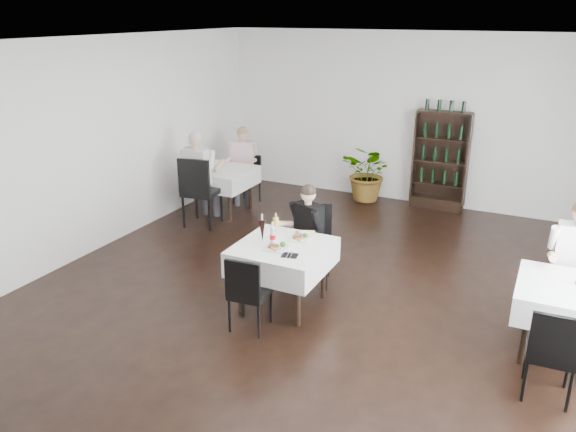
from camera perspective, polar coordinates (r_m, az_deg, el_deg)
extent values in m
plane|color=black|center=(6.69, 1.81, -9.48)|extent=(9.00, 9.00, 0.00)
plane|color=white|center=(5.83, 2.15, 17.11)|extent=(9.00, 9.00, 0.00)
plane|color=white|center=(10.26, 12.44, 9.54)|extent=(7.00, 0.00, 7.00)
plane|color=white|center=(8.12, -21.35, 5.90)|extent=(0.00, 9.00, 9.00)
cube|color=black|center=(10.31, 14.84, 1.33)|extent=(0.90, 0.28, 0.20)
cylinder|color=black|center=(6.51, -4.87, -6.89)|extent=(0.06, 0.06, 0.71)
cylinder|color=black|center=(7.08, -1.86, -4.50)|extent=(0.06, 0.06, 0.71)
cylinder|color=black|center=(6.21, 1.00, -8.26)|extent=(0.06, 0.06, 0.71)
cylinder|color=black|center=(6.80, 3.61, -5.61)|extent=(0.06, 0.06, 0.71)
cube|color=black|center=(6.48, -0.54, -3.29)|extent=(0.85, 0.85, 0.04)
cube|color=white|center=(6.52, -0.54, -4.17)|extent=(1.03, 1.03, 0.30)
cylinder|color=black|center=(9.68, -9.39, 2.12)|extent=(0.06, 0.06, 0.71)
cylinder|color=black|center=(10.22, -7.22, 3.20)|extent=(0.06, 0.06, 0.71)
cylinder|color=black|center=(9.32, -5.96, 1.58)|extent=(0.06, 0.06, 0.71)
cylinder|color=black|center=(9.88, -3.90, 2.71)|extent=(0.06, 0.06, 0.71)
cube|color=black|center=(9.66, -6.71, 4.54)|extent=(0.80, 0.80, 0.04)
cube|color=white|center=(9.69, -6.68, 3.92)|extent=(0.98, 0.98, 0.30)
cylinder|color=black|center=(6.05, 22.92, -10.84)|extent=(0.06, 0.06, 0.71)
cylinder|color=black|center=(6.65, 23.36, -8.01)|extent=(0.06, 0.06, 0.71)
cube|color=black|center=(6.19, 26.75, -6.78)|extent=(0.80, 0.80, 0.04)
cube|color=white|center=(6.24, 26.60, -7.69)|extent=(0.98, 0.98, 0.30)
imported|color=#286221|center=(10.36, 8.24, 4.34)|extent=(1.13, 1.05, 1.04)
cylinder|color=black|center=(7.06, 0.66, -5.67)|extent=(0.04, 0.04, 0.46)
cylinder|color=black|center=(7.42, 1.04, -4.34)|extent=(0.04, 0.04, 0.46)
cylinder|color=black|center=(7.03, 3.92, -5.85)|extent=(0.04, 0.04, 0.46)
cylinder|color=black|center=(7.39, 4.14, -4.50)|extent=(0.04, 0.04, 0.46)
cube|color=black|center=(7.12, 2.47, -3.18)|extent=(0.58, 0.58, 0.07)
cube|color=black|center=(7.21, 2.66, -0.55)|extent=(0.45, 0.19, 0.50)
cylinder|color=black|center=(6.35, -1.73, -9.18)|extent=(0.03, 0.03, 0.40)
cylinder|color=black|center=(6.07, -2.99, -10.66)|extent=(0.03, 0.03, 0.40)
cylinder|color=black|center=(6.47, -4.58, -8.62)|extent=(0.03, 0.03, 0.40)
cylinder|color=black|center=(6.21, -5.96, -10.04)|extent=(0.03, 0.03, 0.40)
cube|color=black|center=(6.16, -3.86, -7.79)|extent=(0.43, 0.43, 0.06)
cube|color=black|center=(5.91, -4.65, -6.56)|extent=(0.40, 0.08, 0.43)
cylinder|color=black|center=(10.20, -5.56, 2.30)|extent=(0.03, 0.03, 0.39)
cylinder|color=black|center=(10.47, -4.49, 2.81)|extent=(0.03, 0.03, 0.39)
cylinder|color=black|center=(10.02, -3.94, 2.01)|extent=(0.03, 0.03, 0.39)
cylinder|color=black|center=(10.29, -2.90, 2.53)|extent=(0.03, 0.03, 0.39)
cube|color=black|center=(10.18, -4.25, 3.62)|extent=(0.42, 0.42, 0.06)
cube|color=black|center=(10.26, -3.73, 5.11)|extent=(0.40, 0.07, 0.43)
cylinder|color=black|center=(9.34, -6.77, 1.00)|extent=(0.04, 0.04, 0.53)
cylinder|color=black|center=(8.96, -7.99, 0.08)|extent=(0.04, 0.04, 0.53)
cylinder|color=black|center=(9.54, -9.28, 1.28)|extent=(0.04, 0.04, 0.53)
cylinder|color=black|center=(9.16, -10.57, 0.39)|extent=(0.04, 0.04, 0.53)
cube|color=black|center=(9.15, -8.75, 2.46)|extent=(0.59, 0.59, 0.08)
cube|color=black|center=(8.86, -9.55, 3.91)|extent=(0.53, 0.13, 0.57)
cylinder|color=black|center=(6.74, 25.25, -9.23)|extent=(0.03, 0.03, 0.44)
cylinder|color=black|center=(7.07, 26.21, -7.98)|extent=(0.03, 0.03, 0.44)
cylinder|color=black|center=(5.94, 26.57, -13.70)|extent=(0.03, 0.03, 0.42)
cylinder|color=black|center=(5.64, 26.68, -15.66)|extent=(0.03, 0.03, 0.42)
cylinder|color=black|center=(5.91, 23.01, -13.27)|extent=(0.03, 0.03, 0.42)
cylinder|color=black|center=(5.61, 22.89, -15.22)|extent=(0.03, 0.03, 0.42)
cube|color=black|center=(5.65, 25.15, -12.46)|extent=(0.43, 0.43, 0.06)
cube|color=black|center=(5.36, 25.55, -11.28)|extent=(0.42, 0.06, 0.45)
cube|color=#3B3A42|center=(7.13, 0.60, -3.01)|extent=(0.27, 0.40, 0.13)
cylinder|color=#3B3A42|center=(7.15, -0.40, -5.43)|extent=(0.10, 0.10, 0.44)
cube|color=#3B3A42|center=(7.00, 1.56, -3.45)|extent=(0.27, 0.40, 0.13)
cylinder|color=#3B3A42|center=(7.02, 0.54, -5.92)|extent=(0.10, 0.10, 0.44)
cube|color=black|center=(7.06, 2.15, -0.66)|extent=(0.41, 0.33, 0.50)
cylinder|color=tan|center=(7.06, -0.45, -0.78)|extent=(0.18, 0.28, 0.14)
cylinder|color=tan|center=(6.77, 1.78, -1.75)|extent=(0.18, 0.28, 0.14)
sphere|color=tan|center=(6.92, 2.07, 2.24)|extent=(0.19, 0.19, 0.19)
sphere|color=black|center=(6.91, 2.08, 2.46)|extent=(0.19, 0.19, 0.19)
cube|color=#3B3A42|center=(10.15, -5.16, 4.20)|extent=(0.28, 0.42, 0.13)
cylinder|color=#3B3A42|center=(10.08, -5.23, 2.30)|extent=(0.10, 0.10, 0.46)
cube|color=#3B3A42|center=(10.13, -4.09, 4.20)|extent=(0.28, 0.42, 0.13)
cylinder|color=#3B3A42|center=(10.06, -4.16, 2.29)|extent=(0.10, 0.10, 0.46)
cube|color=beige|center=(10.23, -4.56, 6.16)|extent=(0.43, 0.34, 0.52)
cylinder|color=tan|center=(10.02, -5.97, 5.70)|extent=(0.19, 0.30, 0.15)
cylinder|color=tan|center=(9.97, -3.48, 5.70)|extent=(0.19, 0.30, 0.15)
sphere|color=tan|center=(10.13, -4.64, 8.32)|extent=(0.20, 0.20, 0.20)
sphere|color=olive|center=(10.12, -4.64, 8.48)|extent=(0.20, 0.20, 0.20)
cube|color=#3B3A42|center=(9.35, -7.96, 3.09)|extent=(0.17, 0.45, 0.15)
cylinder|color=#3B3A42|center=(9.61, -7.27, 1.49)|extent=(0.12, 0.12, 0.52)
cube|color=#3B3A42|center=(9.46, -9.06, 3.23)|extent=(0.17, 0.45, 0.15)
cylinder|color=#3B3A42|center=(9.71, -8.36, 1.65)|extent=(0.12, 0.12, 0.52)
cube|color=silver|center=(9.14, -9.29, 4.92)|extent=(0.43, 0.25, 0.58)
cylinder|color=tan|center=(9.26, -7.05, 5.09)|extent=(0.10, 0.33, 0.16)
cylinder|color=tan|center=(9.51, -9.60, 5.36)|extent=(0.10, 0.33, 0.16)
sphere|color=tan|center=(9.06, -9.37, 7.68)|extent=(0.22, 0.22, 0.22)
sphere|color=beige|center=(9.05, -9.38, 7.88)|extent=(0.22, 0.22, 0.22)
cube|color=#3B3A42|center=(6.73, 25.96, -6.08)|extent=(0.16, 0.43, 0.14)
cylinder|color=#3B3A42|center=(6.71, 25.59, -9.17)|extent=(0.11, 0.11, 0.49)
cube|color=silver|center=(6.79, 27.17, -2.98)|extent=(0.41, 0.24, 0.55)
cylinder|color=tan|center=(6.53, 25.25, -3.76)|extent=(0.10, 0.32, 0.16)
cube|color=white|center=(6.62, 1.22, -2.31)|extent=(0.26, 0.26, 0.02)
cube|color=#502816|center=(6.61, 0.93, -2.17)|extent=(0.11, 0.10, 0.02)
sphere|color=#2E6B1C|center=(6.62, 1.81, -1.98)|extent=(0.06, 0.06, 0.06)
cube|color=#956844|center=(6.56, 1.16, -2.37)|extent=(0.10, 0.08, 0.02)
cube|color=white|center=(6.36, -1.17, -3.26)|extent=(0.26, 0.26, 0.02)
cube|color=#502816|center=(6.35, -1.51, -3.10)|extent=(0.12, 0.10, 0.03)
sphere|color=#2E6B1C|center=(6.36, -0.50, -2.89)|extent=(0.06, 0.06, 0.06)
cube|color=#956844|center=(6.30, -1.26, -3.34)|extent=(0.11, 0.10, 0.02)
cone|color=black|center=(6.51, -2.63, -1.50)|extent=(0.08, 0.08, 0.27)
cylinder|color=silver|center=(6.45, -2.65, -0.10)|extent=(0.02, 0.02, 0.07)
cone|color=gold|center=(6.61, -1.24, -1.24)|extent=(0.07, 0.07, 0.25)
cylinder|color=silver|center=(6.56, -1.25, 0.04)|extent=(0.02, 0.02, 0.06)
cylinder|color=silver|center=(6.44, -1.55, -1.99)|extent=(0.07, 0.07, 0.22)
cylinder|color=red|center=(6.45, -1.55, -2.13)|extent=(0.07, 0.07, 0.06)
cylinder|color=silver|center=(6.39, -1.56, -0.84)|extent=(0.03, 0.03, 0.06)
cube|color=black|center=(6.19, 0.18, -4.03)|extent=(0.20, 0.17, 0.01)
cylinder|color=silver|center=(6.19, 0.01, -3.91)|extent=(0.05, 0.19, 0.01)
cylinder|color=silver|center=(6.17, 0.34, -3.97)|extent=(0.06, 0.19, 0.01)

